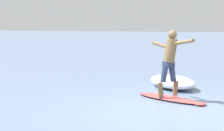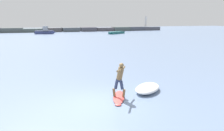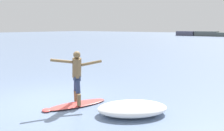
% 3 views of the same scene
% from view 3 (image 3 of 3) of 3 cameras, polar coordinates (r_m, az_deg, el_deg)
% --- Properties ---
extents(ground_plane, '(200.00, 200.00, 0.00)m').
position_cam_3_polar(ground_plane, '(7.96, -16.88, -9.00)').
color(ground_plane, slate).
extents(surfboard, '(1.29, 2.14, 0.22)m').
position_cam_3_polar(surfboard, '(7.33, -9.27, -10.02)').
color(surfboard, '#E14C47').
rests_on(surfboard, ground).
extents(surfer, '(0.96, 1.40, 1.72)m').
position_cam_3_polar(surfer, '(7.01, -9.15, -2.02)').
color(surfer, brown).
rests_on(surfer, surfboard).
extents(wave_foam_at_tail, '(2.28, 2.24, 0.37)m').
position_cam_3_polar(wave_foam_at_tail, '(6.53, 5.33, -11.10)').
color(wave_foam_at_tail, white).
rests_on(wave_foam_at_tail, ground).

